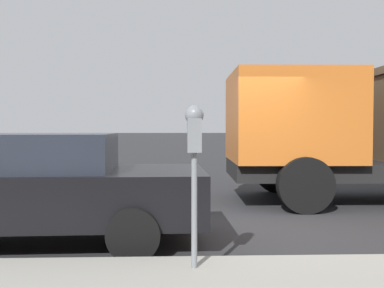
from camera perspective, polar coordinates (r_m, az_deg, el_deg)
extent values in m
plane|color=#2B2B2D|center=(7.35, 6.61, -10.29)|extent=(220.00, 220.00, 0.00)
cylinder|color=gray|center=(4.57, 0.29, -8.40)|extent=(0.06, 0.06, 1.17)
cube|color=gray|center=(4.50, 0.30, 1.11)|extent=(0.20, 0.14, 0.34)
sphere|color=gray|center=(4.50, 0.30, 3.70)|extent=(0.19, 0.19, 0.19)
cube|color=#19389E|center=(4.60, 0.24, 0.61)|extent=(0.01, 0.11, 0.12)
cube|color=black|center=(4.60, 0.24, 2.09)|extent=(0.01, 0.10, 0.08)
cube|color=black|center=(6.54, -20.20, -6.11)|extent=(2.03, 4.87, 0.68)
cube|color=#232833|center=(6.54, -21.89, -0.95)|extent=(1.74, 2.75, 0.50)
cylinder|color=black|center=(7.28, -6.55, -7.86)|extent=(0.24, 0.65, 0.64)
cylinder|color=black|center=(5.43, -7.47, -11.32)|extent=(0.24, 0.65, 0.64)
cube|color=#C66623|center=(9.74, 12.26, 3.36)|extent=(2.70, 2.53, 1.85)
cylinder|color=black|center=(8.52, 14.20, -5.07)|extent=(0.32, 1.05, 1.04)
cylinder|color=black|center=(11.08, 10.66, -3.38)|extent=(0.32, 1.05, 1.04)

